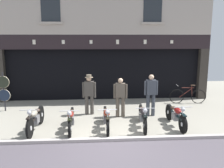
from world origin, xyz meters
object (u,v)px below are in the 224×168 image
Objects in this scene: motorcycle_right at (176,115)px; motorcycle_left at (35,118)px; salesman_right at (151,93)px; leaning_bicycle at (188,96)px; shopkeeper_center at (120,96)px; advert_board_near at (154,64)px; motorcycle_center_left at (71,119)px; motorcycle_center at (106,118)px; salesman_left at (89,93)px; motorcycle_center_right at (143,116)px; tyre_sign_pole at (4,89)px.

motorcycle_left is at bearing -1.96° from motorcycle_right.
salesman_right is 0.98× the size of leaning_bicycle.
advert_board_near is at bearing -117.39° from shopkeeper_center.
motorcycle_right is 2.31m from shopkeeper_center.
motorcycle_left is 4.96m from motorcycle_right.
leaning_bicycle is at bearing -150.83° from motorcycle_center_left.
motorcycle_left reaches higher than motorcycle_center.
salesman_left is 4.30m from advert_board_near.
salesman_right is (-0.64, 1.27, 0.53)m from motorcycle_right.
motorcycle_center_right is (1.30, 0.08, 0.00)m from motorcycle_center.
tyre_sign_pole is at bearing -49.65° from motorcycle_left.
salesman_left is (-0.63, 1.74, 0.51)m from motorcycle_center.
salesman_left is 0.96× the size of leaning_bicycle.
motorcycle_left is 1.02× the size of motorcycle_center.
tyre_sign_pole reaches higher than salesman_left.
salesman_left is 1.32m from shopkeeper_center.
advert_board_near is at bearing -107.19° from salesman_right.
tyre_sign_pole is at bearing -21.51° from motorcycle_right.
motorcycle_center_right is 1.19× the size of tyre_sign_pole.
leaning_bicycle reaches higher than motorcycle_center.
salesman_left is 1.06× the size of shopkeeper_center.
tyre_sign_pole is (-1.88, 2.41, 0.54)m from motorcycle_left.
motorcycle_center is 1.17× the size of tyre_sign_pole.
motorcycle_center_left is 3.74m from motorcycle_right.
motorcycle_right is 3.44m from leaning_bicycle.
shopkeeper_center reaches higher than motorcycle_right.
motorcycle_center is 1.17× the size of salesman_right.
motorcycle_left is 2.45m from motorcycle_center.
motorcycle_center_right is 2.60m from salesman_left.
motorcycle_center_right is at bearing -178.62° from motorcycle_center_left.
motorcycle_center_left is at bearing 22.97° from salesman_right.
advert_board_near reaches higher than motorcycle_center_right.
shopkeeper_center is at bearing -36.09° from motorcycle_right.
salesman_left reaches higher than motorcycle_left.
salesman_left reaches higher than motorcycle_center.
advert_board_near is (2.07, 2.96, 0.96)m from shopkeeper_center.
motorcycle_left is at bearing -6.42° from motorcycle_center_left.
motorcycle_center is 5.18m from leaning_bicycle.
leaning_bicycle is at bearing -158.73° from salesman_left.
motorcycle_left is at bearing -140.42° from advert_board_near.
motorcycle_right reaches higher than motorcycle_center.
shopkeeper_center is 0.90× the size of leaning_bicycle.
motorcycle_center_left is 1.13× the size of leaning_bicycle.
tyre_sign_pole is at bearing -11.56° from salesman_right.
advert_board_near reaches higher than motorcycle_right.
motorcycle_center_right is 1.50m from shopkeeper_center.
tyre_sign_pole is (-4.96, 1.11, 0.10)m from shopkeeper_center.
advert_board_near is (2.70, 4.31, 1.41)m from motorcycle_center.
motorcycle_center_right is 1.22× the size of salesman_left.
shopkeeper_center is at bearing -0.89° from salesman_right.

